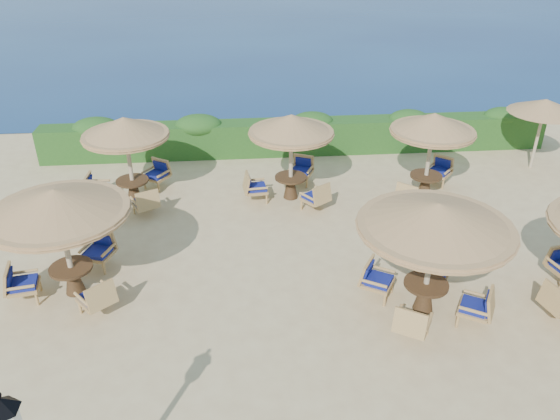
% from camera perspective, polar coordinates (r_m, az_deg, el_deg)
% --- Properties ---
extents(ground, '(120.00, 120.00, 0.00)m').
position_cam_1_polar(ground, '(13.68, 5.30, -5.75)').
color(ground, '#CCB581').
rests_on(ground, ground).
extents(hedge, '(18.00, 0.90, 1.20)m').
position_cam_1_polar(hedge, '(19.73, 1.87, 7.65)').
color(hedge, '#1C4516').
rests_on(hedge, ground).
extents(extra_parasol, '(2.30, 2.30, 2.41)m').
position_cam_1_polar(extra_parasol, '(19.89, 25.95, 9.73)').
color(extra_parasol, tan).
rests_on(extra_parasol, ground).
extents(cafe_set_0, '(3.05, 3.05, 2.65)m').
position_cam_1_polar(cafe_set_0, '(12.57, -22.03, -0.81)').
color(cafe_set_0, tan).
rests_on(cafe_set_0, ground).
extents(cafe_set_1, '(3.25, 3.25, 2.65)m').
position_cam_1_polar(cafe_set_1, '(11.59, 15.81, -2.51)').
color(cafe_set_1, tan).
rests_on(cafe_set_1, ground).
extents(cafe_set_3, '(2.67, 2.77, 2.65)m').
position_cam_1_polar(cafe_set_3, '(16.37, -15.70, 6.60)').
color(cafe_set_3, tan).
rests_on(cafe_set_3, ground).
extents(cafe_set_4, '(2.68, 2.76, 2.65)m').
position_cam_1_polar(cafe_set_4, '(15.98, 1.17, 7.18)').
color(cafe_set_4, tan).
rests_on(cafe_set_4, ground).
extents(cafe_set_5, '(2.49, 2.55, 2.65)m').
position_cam_1_polar(cafe_set_5, '(16.65, 15.58, 7.41)').
color(cafe_set_5, tan).
rests_on(cafe_set_5, ground).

